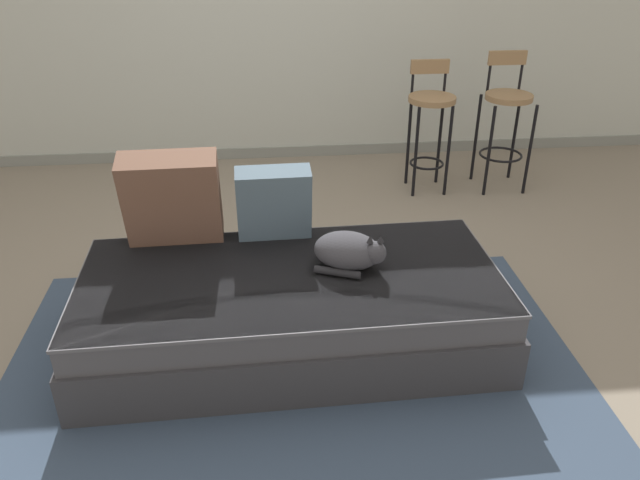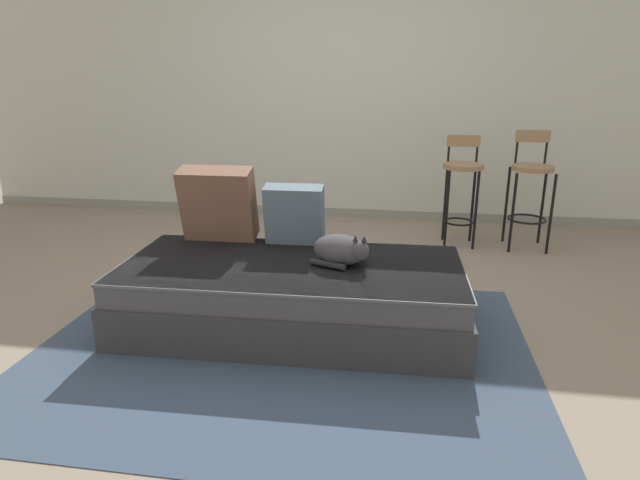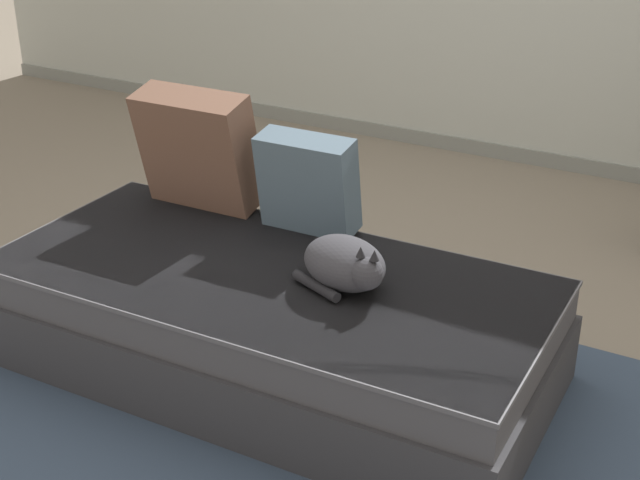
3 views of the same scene
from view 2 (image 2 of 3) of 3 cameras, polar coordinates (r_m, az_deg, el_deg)
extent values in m
plane|color=slate|center=(3.64, -1.62, -6.32)|extent=(16.00, 16.00, 0.00)
cube|color=#B7BCB2|center=(5.56, 2.63, 15.73)|extent=(8.00, 0.10, 2.60)
cube|color=gray|center=(5.68, 2.39, 2.96)|extent=(8.00, 0.02, 0.09)
cube|color=#334256|center=(3.02, -4.07, -11.54)|extent=(2.71, 2.05, 0.01)
cube|color=#353539|center=(3.23, -2.93, -7.07)|extent=(2.03, 1.00, 0.26)
cube|color=#47474C|center=(3.15, -2.99, -3.76)|extent=(1.99, 0.95, 0.14)
cube|color=#525257|center=(3.13, -3.00, -2.66)|extent=(2.00, 0.97, 0.02)
cube|color=brown|center=(3.54, -10.79, 3.80)|extent=(0.48, 0.28, 0.50)
cube|color=#4C6070|center=(3.43, -2.74, 2.75)|extent=(0.38, 0.20, 0.39)
ellipsoid|color=#333338|center=(3.10, 2.13, -1.01)|extent=(0.39, 0.34, 0.17)
sphere|color=#333338|center=(3.02, 4.24, -1.16)|extent=(0.11, 0.11, 0.11)
cone|color=black|center=(3.00, 3.79, 0.18)|extent=(0.03, 0.03, 0.04)
cone|color=black|center=(2.99, 4.74, 0.14)|extent=(0.03, 0.03, 0.04)
cylinder|color=black|center=(3.04, 0.82, -2.58)|extent=(0.22, 0.11, 0.04)
cylinder|color=black|center=(4.71, 13.38, 3.14)|extent=(0.02, 0.02, 0.68)
cylinder|color=black|center=(4.73, 16.28, 2.98)|extent=(0.02, 0.02, 0.68)
cylinder|color=black|center=(4.94, 13.19, 3.82)|extent=(0.02, 0.02, 0.68)
cylinder|color=black|center=(4.96, 15.96, 3.67)|extent=(0.02, 0.02, 0.68)
torus|color=black|center=(4.87, 14.59, 1.91)|extent=(0.26, 0.26, 0.02)
cylinder|color=olive|center=(4.76, 15.04, 7.61)|extent=(0.34, 0.34, 0.04)
cylinder|color=black|center=(4.87, 13.55, 8.99)|extent=(0.02, 0.02, 0.22)
cylinder|color=black|center=(4.89, 16.38, 8.81)|extent=(0.02, 0.02, 0.22)
cube|color=olive|center=(4.86, 15.08, 10.19)|extent=(0.28, 0.03, 0.10)
cylinder|color=black|center=(4.75, 19.86, 2.69)|extent=(0.02, 0.02, 0.68)
cylinder|color=black|center=(4.82, 23.42, 2.48)|extent=(0.02, 0.02, 0.68)
cylinder|color=black|center=(5.04, 19.25, 3.57)|extent=(0.02, 0.02, 0.68)
cylinder|color=black|center=(5.11, 22.62, 3.36)|extent=(0.02, 0.02, 0.68)
torus|color=black|center=(4.95, 21.18, 2.11)|extent=(0.32, 0.32, 0.02)
cylinder|color=olive|center=(4.86, 21.76, 7.15)|extent=(0.34, 0.34, 0.04)
cylinder|color=black|center=(4.94, 20.22, 8.83)|extent=(0.02, 0.02, 0.27)
cylinder|color=black|center=(4.99, 22.95, 8.61)|extent=(0.02, 0.02, 0.27)
cube|color=olive|center=(4.95, 21.77, 10.26)|extent=(0.28, 0.03, 0.10)
camera|label=1|loc=(0.94, -64.27, 39.34)|focal=35.00mm
camera|label=3|loc=(1.13, 75.27, 24.76)|focal=50.00mm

